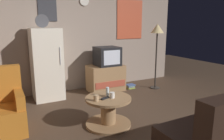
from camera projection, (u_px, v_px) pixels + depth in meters
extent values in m
plane|color=#4C3828|center=(138.00, 128.00, 3.33)|extent=(12.00, 12.00, 0.00)
cube|color=gray|center=(82.00, 36.00, 5.18)|extent=(5.20, 0.10, 2.61)
cube|color=#C64C2D|center=(130.00, 20.00, 5.64)|extent=(0.76, 0.02, 1.00)
cube|color=#333338|center=(47.00, 9.00, 4.64)|extent=(0.40, 0.02, 0.52)
cylinder|color=silver|center=(84.00, 1.00, 4.98)|extent=(0.22, 0.03, 0.22)
cube|color=silver|center=(47.00, 64.00, 4.53)|extent=(0.60, 0.60, 1.50)
cylinder|color=silver|center=(60.00, 56.00, 4.32)|extent=(0.02, 0.02, 0.36)
cylinder|color=#4C4C51|center=(42.00, 21.00, 4.25)|extent=(0.26, 0.04, 0.26)
cube|color=#9E754C|center=(106.00, 78.00, 5.16)|extent=(0.84, 0.52, 0.62)
cube|color=#AD4733|center=(111.00, 84.00, 4.95)|extent=(0.76, 0.01, 0.15)
cube|color=black|center=(107.00, 56.00, 5.06)|extent=(0.54, 0.50, 0.44)
cube|color=silver|center=(112.00, 58.00, 4.84)|extent=(0.41, 0.01, 0.33)
cylinder|color=#332D28|center=(155.00, 88.00, 5.41)|extent=(0.24, 0.24, 0.02)
cylinder|color=#332D28|center=(156.00, 61.00, 5.27)|extent=(0.04, 0.04, 1.40)
cone|color=#F2D18C|center=(157.00, 28.00, 5.10)|extent=(0.32, 0.32, 0.22)
cylinder|color=#9E754C|center=(108.00, 124.00, 3.43)|extent=(0.72, 0.72, 0.04)
cylinder|color=#9E754C|center=(108.00, 111.00, 3.39)|extent=(0.24, 0.24, 0.42)
cylinder|color=#9E754C|center=(108.00, 99.00, 3.34)|extent=(0.72, 0.72, 0.04)
cylinder|color=silver|center=(108.00, 92.00, 3.37)|extent=(0.05, 0.05, 0.15)
cylinder|color=silver|center=(112.00, 95.00, 3.30)|extent=(0.08, 0.08, 0.09)
cylinder|color=tan|center=(96.00, 98.00, 3.18)|extent=(0.08, 0.08, 0.09)
cube|color=black|center=(105.00, 98.00, 3.27)|extent=(0.16, 0.09, 0.02)
cube|color=#B2661E|center=(0.00, 120.00, 3.14)|extent=(0.68, 0.68, 0.40)
cube|color=#B2661E|center=(19.00, 98.00, 3.20)|extent=(0.12, 0.60, 0.20)
cube|color=#8DA53C|center=(130.00, 88.00, 5.38)|extent=(0.18, 0.17, 0.03)
cube|color=slate|center=(130.00, 87.00, 5.38)|extent=(0.18, 0.13, 0.03)
cube|color=#8EC8AF|center=(130.00, 86.00, 5.37)|extent=(0.18, 0.15, 0.02)
cube|color=#465F9D|center=(130.00, 85.00, 5.37)|extent=(0.22, 0.18, 0.02)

